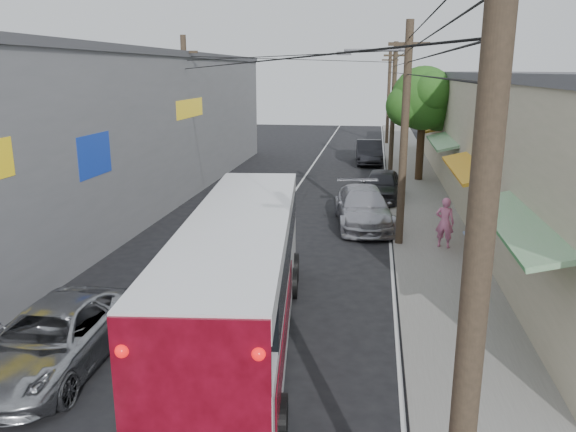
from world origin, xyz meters
name	(u,v)px	position (x,y,z in m)	size (l,w,h in m)	color
sidewalk	(421,203)	(6.50, 20.00, 0.06)	(3.00, 80.00, 0.12)	slate
building_right	(514,136)	(10.99, 22.00, 3.15)	(7.09, 40.00, 6.25)	#BFB398
building_left	(107,128)	(-8.50, 18.00, 3.65)	(7.20, 36.00, 7.25)	gray
utility_poles	(354,117)	(3.13, 20.33, 4.13)	(11.80, 45.28, 8.00)	#473828
street_tree	(424,100)	(6.87, 26.02, 4.67)	(4.40, 4.00, 6.60)	#3F2B19
coach_bus	(241,276)	(1.19, 4.81, 1.62)	(3.45, 11.05, 3.14)	white
jeepney	(53,339)	(-2.56, 2.87, 0.69)	(2.30, 4.99, 1.39)	#A8A9AF
parked_suv	(363,207)	(3.80, 15.71, 0.79)	(2.20, 5.42, 1.57)	#A6A6AE
parked_car_mid	(382,185)	(4.60, 20.60, 0.77)	(1.81, 4.49, 1.53)	#26262B
parked_car_far	(369,152)	(3.80, 32.15, 0.81)	(1.71, 4.89, 1.61)	black
pedestrian_near	(445,222)	(6.78, 12.74, 1.04)	(0.67, 0.44, 1.83)	pink
pedestrian_far	(476,236)	(7.60, 11.20, 1.01)	(0.86, 0.67, 1.78)	#93A7D5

